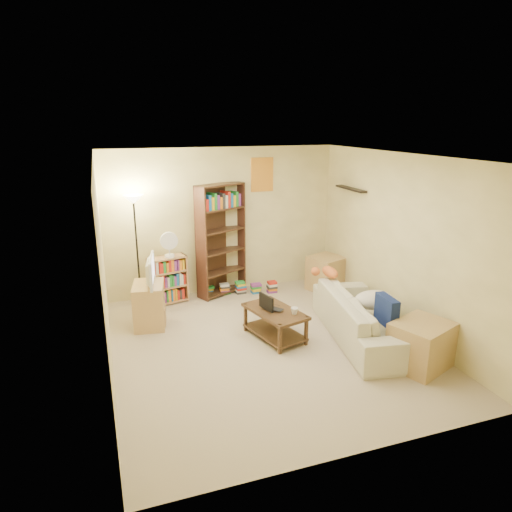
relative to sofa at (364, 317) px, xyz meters
name	(u,v)px	position (x,y,z in m)	size (l,w,h in m)	color
room	(268,228)	(-1.33, 0.24, 1.31)	(4.50, 4.54, 2.52)	#C4B093
sofa	(364,317)	(0.00, 0.00, 0.00)	(1.19, 2.25, 0.62)	#BCB69C
navy_pillow	(387,311)	(0.02, -0.47, 0.28)	(0.41, 0.12, 0.37)	navy
cream_blanket	(374,300)	(0.16, 0.02, 0.22)	(0.58, 0.41, 0.25)	beige
tabby_cat	(327,272)	(-0.13, 0.86, 0.40)	(0.50, 0.24, 0.17)	orange
coffee_table	(275,320)	(-1.16, 0.40, -0.05)	(0.74, 1.04, 0.41)	#442C1A
laptop	(274,308)	(-1.15, 0.45, 0.11)	(0.35, 0.36, 0.02)	black
laptop_screen	(266,302)	(-1.28, 0.41, 0.23)	(0.01, 0.31, 0.21)	white
mug	(294,311)	(-0.96, 0.18, 0.15)	(0.10, 0.10, 0.09)	white
tv_remote	(268,301)	(-1.14, 0.73, 0.11)	(0.05, 0.17, 0.02)	black
tv_stand	(149,305)	(-2.76, 1.37, 0.01)	(0.43, 0.60, 0.64)	tan
television	(147,271)	(-2.76, 1.37, 0.54)	(0.21, 0.72, 0.41)	black
tall_bookshelf	(221,237)	(-1.42, 2.28, 0.70)	(0.91, 0.62, 1.92)	#402118
short_bookshelf	(168,280)	(-2.36, 2.16, 0.09)	(0.66, 0.39, 0.80)	tan
desk_fan	(169,243)	(-2.32, 2.11, 0.72)	(0.28, 0.16, 0.42)	white
floor_lamp	(135,219)	(-2.82, 2.17, 1.14)	(0.31, 0.31, 1.83)	black
side_table	(326,273)	(0.38, 1.86, 0.00)	(0.54, 0.54, 0.61)	tan
end_cabinet	(421,345)	(0.25, -0.90, -0.03)	(0.69, 0.57, 0.57)	tan
book_stacks	(242,288)	(-1.09, 2.18, -0.22)	(1.25, 0.41, 0.22)	red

